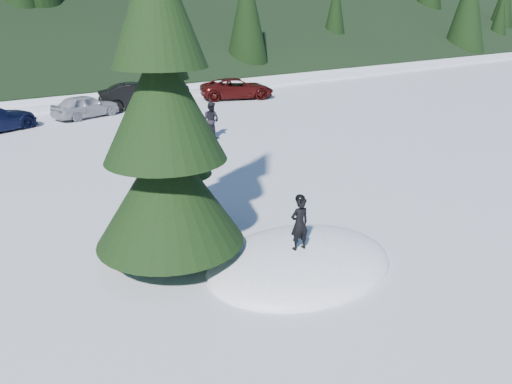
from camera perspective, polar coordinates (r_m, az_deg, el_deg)
ground at (r=11.29m, az=5.02°, el=-8.21°), size 200.00×200.00×0.00m
snow_mound at (r=11.29m, az=5.02°, el=-8.21°), size 4.48×3.52×0.96m
spruce_tall at (r=10.32m, az=-10.52°, el=8.48°), size 3.20×3.20×8.60m
spruce_short at (r=12.26m, az=-9.21°, el=4.49°), size 2.20×2.20×5.37m
child_skier at (r=10.64m, az=4.99°, el=-3.64°), size 0.47×0.36×1.18m
adult_0 at (r=22.38m, az=-5.14°, el=8.19°), size 0.86×0.96×1.62m
adult_1 at (r=25.73m, az=-7.89°, el=9.92°), size 1.00×1.18×1.90m
car_4 at (r=28.36m, az=-18.89°, el=9.28°), size 3.84×2.26×1.23m
car_5 at (r=30.13m, az=-13.23°, el=10.63°), size 4.78×2.87×1.49m
car_6 at (r=33.03m, az=-2.18°, el=11.74°), size 5.21×3.94×1.32m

